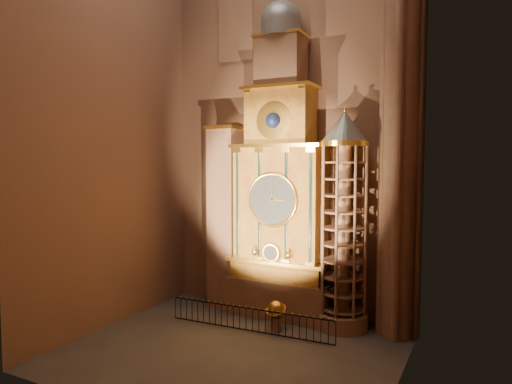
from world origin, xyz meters
The scene contains 11 objects.
floor centered at (0.00, 0.00, 0.00)m, with size 14.00×14.00×0.00m, color #383330.
wall_back centered at (0.00, 6.00, 11.00)m, with size 22.00×22.00×0.00m, color #8A5E4A.
wall_left centered at (-7.00, 0.00, 11.00)m, with size 22.00×22.00×0.00m, color #8A5E4A.
wall_right centered at (7.00, 0.00, 11.00)m, with size 22.00×22.00×0.00m, color #8A5E4A.
astronomical_clock centered at (0.00, 4.96, 6.68)m, with size 5.60×2.41×16.70m.
portrait_tower centered at (-3.40, 4.98, 5.15)m, with size 1.80×1.60×10.20m.
stair_turret centered at (3.50, 4.70, 5.27)m, with size 2.50×2.50×10.80m.
gothic_pier centered at (6.10, 5.00, 11.00)m, with size 2.04×2.04×22.00m.
stained_glass_window centered at (-3.20, 5.92, 16.50)m, with size 2.20×0.14×5.20m.
celestial_globe centered at (0.71, 2.93, 0.87)m, with size 1.16×1.12×1.45m.
iron_railing centered at (-0.32, 2.08, 0.62)m, with size 8.52×0.44×1.15m.
Camera 1 is at (9.80, -16.89, 8.31)m, focal length 32.00 mm.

